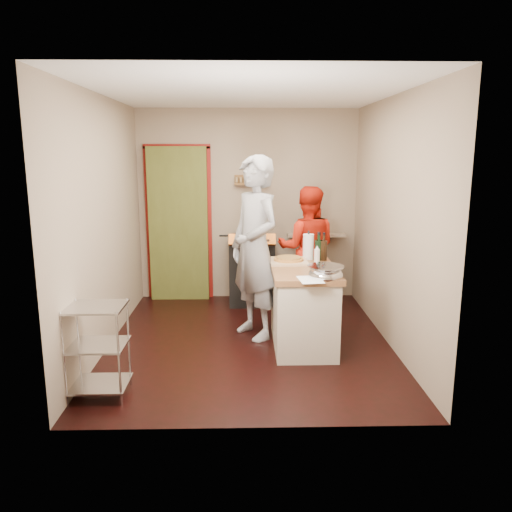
# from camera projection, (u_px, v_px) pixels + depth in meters

# --- Properties ---
(floor) EXTENTS (3.50, 3.50, 0.00)m
(floor) POSITION_uv_depth(u_px,v_px,m) (249.00, 341.00, 5.45)
(floor) COLOR black
(floor) RESTS_ON ground
(back_wall) EXTENTS (3.00, 0.44, 2.60)m
(back_wall) POSITION_uv_depth(u_px,v_px,m) (202.00, 217.00, 6.94)
(back_wall) COLOR gray
(back_wall) RESTS_ON ground
(left_wall) EXTENTS (0.04, 3.50, 2.60)m
(left_wall) POSITION_uv_depth(u_px,v_px,m) (104.00, 224.00, 5.14)
(left_wall) COLOR gray
(left_wall) RESTS_ON ground
(right_wall) EXTENTS (0.04, 3.50, 2.60)m
(right_wall) POSITION_uv_depth(u_px,v_px,m) (392.00, 223.00, 5.22)
(right_wall) COLOR gray
(right_wall) RESTS_ON ground
(ceiling) EXTENTS (3.00, 3.50, 0.02)m
(ceiling) POSITION_uv_depth(u_px,v_px,m) (249.00, 91.00, 4.91)
(ceiling) COLOR white
(ceiling) RESTS_ON back_wall
(stove) EXTENTS (0.60, 0.63, 1.00)m
(stove) POSITION_uv_depth(u_px,v_px,m) (252.00, 271.00, 6.75)
(stove) COLOR black
(stove) RESTS_ON ground
(wire_shelving) EXTENTS (0.48, 0.40, 0.80)m
(wire_shelving) POSITION_uv_depth(u_px,v_px,m) (97.00, 346.00, 4.15)
(wire_shelving) COLOR silver
(wire_shelving) RESTS_ON ground
(island) EXTENTS (0.67, 1.24, 1.16)m
(island) POSITION_uv_depth(u_px,v_px,m) (303.00, 304.00, 5.26)
(island) COLOR beige
(island) RESTS_ON ground
(person_stripe) EXTENTS (0.80, 0.87, 2.00)m
(person_stripe) POSITION_uv_depth(u_px,v_px,m) (255.00, 248.00, 5.42)
(person_stripe) COLOR #BBBCC0
(person_stripe) RESTS_ON ground
(person_red) EXTENTS (0.85, 0.70, 1.60)m
(person_red) POSITION_uv_depth(u_px,v_px,m) (307.00, 248.00, 6.47)
(person_red) COLOR red
(person_red) RESTS_ON ground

